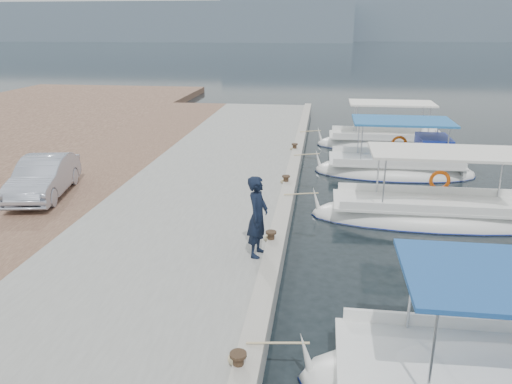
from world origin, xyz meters
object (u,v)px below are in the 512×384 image
Objects in this scene: fishing_caique_d at (397,169)px; fisherman at (258,217)px; fishing_caique_c at (434,217)px; fishing_caique_e at (385,144)px; parked_car at (44,177)px.

fishing_caique_d is 3.26× the size of fisherman.
fishing_caique_e is at bearing 92.41° from fishing_caique_c.
fishing_caique_c is 3.84× the size of fisherman.
fishing_caique_c is at bearing -7.89° from parked_car.
fisherman is at bearing -36.14° from parked_car.
fishing_caique_e is 3.42× the size of fisherman.
fishing_caique_d is at bearing 95.24° from fishing_caique_c.
fishing_caique_d is 0.95× the size of fishing_caique_e.
fisherman is (-4.53, -9.34, 1.30)m from fishing_caique_d.
fishing_caique_e is 1.76× the size of parked_car.
fishing_caique_c is at bearing -87.59° from fishing_caique_e.
parked_car is at bearing -176.76° from fishing_caique_c.
parked_car is (-7.45, 3.48, -0.36)m from fisherman.
fishing_caique_c is 12.51m from parked_car.
fisherman reaches higher than fishing_caique_d.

